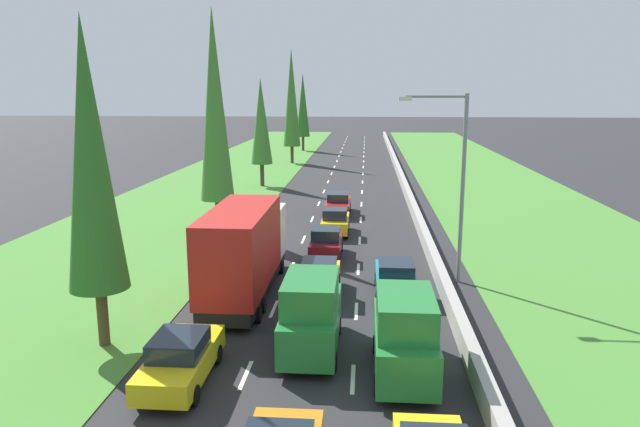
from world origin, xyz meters
TOP-DOWN VIEW (x-y plane):
  - ground_plane at (0.00, 60.00)m, footprint 300.00×300.00m
  - grass_verge_left at (-12.65, 60.00)m, footprint 14.00×140.00m
  - grass_verge_right at (14.35, 60.00)m, footprint 14.00×140.00m
  - median_barrier at (5.70, 60.00)m, footprint 0.44×120.00m
  - lane_markings at (0.00, 60.00)m, footprint 3.64×116.00m
  - green_van_centre_lane at (0.23, 16.96)m, footprint 1.96×4.90m
  - yellow_hatchback_centre_lane at (0.06, 22.86)m, footprint 1.74×3.90m
  - maroon_hatchback_centre_lane at (-0.07, 29.08)m, footprint 1.74×3.90m
  - yellow_hatchback_centre_lane_fifth at (0.15, 34.59)m, footprint 1.74×3.90m
  - red_sedan_centre_lane at (0.04, 40.95)m, footprint 1.82×4.50m
  - green_van_right_lane at (3.39, 15.42)m, footprint 1.96×4.90m
  - yellow_sedan_left_lane at (-3.69, 14.36)m, footprint 1.82×4.50m
  - teal_sedan_right_lane at (3.48, 23.05)m, footprint 1.82×4.50m
  - red_box_truck_left_lane at (-3.27, 22.54)m, footprint 2.46×9.40m
  - poplar_tree_nearest at (-7.34, 16.89)m, footprint 2.09×2.09m
  - poplar_tree_second at (-7.46, 34.46)m, footprint 2.16×2.16m
  - poplar_tree_third at (-7.95, 53.67)m, footprint 2.06×2.06m
  - poplar_tree_fourth at (-7.35, 72.27)m, footprint 2.16×2.16m
  - poplar_tree_fifth at (-7.64, 88.31)m, footprint 2.09×2.09m
  - street_light_mast at (6.27, 25.34)m, footprint 3.20×0.28m

SIDE VIEW (x-z plane):
  - ground_plane at x=0.00m, z-range 0.00..0.00m
  - lane_markings at x=0.00m, z-range 0.00..0.01m
  - grass_verge_left at x=-12.65m, z-range 0.00..0.04m
  - grass_verge_right at x=14.35m, z-range 0.00..0.04m
  - median_barrier at x=5.70m, z-range 0.00..0.85m
  - red_sedan_centre_lane at x=0.04m, z-range -0.01..1.63m
  - yellow_sedan_left_lane at x=-3.69m, z-range -0.01..1.63m
  - teal_sedan_right_lane at x=3.48m, z-range -0.01..1.63m
  - yellow_hatchback_centre_lane at x=0.06m, z-range -0.02..1.70m
  - maroon_hatchback_centre_lane at x=-0.07m, z-range -0.02..1.70m
  - yellow_hatchback_centre_lane_fifth at x=0.15m, z-range -0.02..1.70m
  - green_van_centre_lane at x=0.23m, z-range -0.01..2.81m
  - green_van_right_lane at x=3.39m, z-range -0.01..2.81m
  - red_box_truck_left_lane at x=-3.27m, z-range 0.09..4.27m
  - street_light_mast at x=6.27m, z-range 0.73..9.73m
  - poplar_tree_third at x=-7.95m, z-range 1.05..11.38m
  - poplar_tree_fifth at x=-7.64m, z-range 1.05..12.72m
  - poplar_tree_nearest at x=-7.34m, z-range 1.05..12.73m
  - poplar_tree_second at x=-7.46m, z-range 1.05..15.30m
  - poplar_tree_fourth at x=-7.35m, z-range 1.05..15.37m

